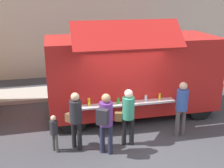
{
  "coord_description": "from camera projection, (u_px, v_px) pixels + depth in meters",
  "views": [
    {
      "loc": [
        -2.25,
        -6.46,
        4.18
      ],
      "look_at": [
        -0.22,
        2.03,
        1.3
      ],
      "focal_mm": 44.6,
      "sensor_mm": 36.0,
      "label": 1
    }
  ],
  "objects": [
    {
      "name": "food_truck_main",
      "position": [
        132.0,
        73.0,
        9.65
      ],
      "size": [
        5.78,
        3.13,
        3.45
      ],
      "rotation": [
        0.0,
        0.0,
        -0.01
      ],
      "color": "red",
      "rests_on": "ground"
    },
    {
      "name": "ground_plane",
      "position": [
        136.0,
        150.0,
        7.78
      ],
      "size": [
        60.0,
        60.0,
        0.0
      ],
      "primitive_type": "plane",
      "color": "#38383D"
    },
    {
      "name": "customer_extra_browsing",
      "position": [
        182.0,
        104.0,
        8.26
      ],
      "size": [
        0.35,
        0.35,
        1.71
      ],
      "rotation": [
        0.0,
        0.0,
        1.8
      ],
      "color": "#4B4445",
      "rests_on": "ground"
    },
    {
      "name": "curb_strip",
      "position": [
        21.0,
        95.0,
        11.64
      ],
      "size": [
        28.0,
        1.6,
        0.15
      ],
      "primitive_type": "cube",
      "color": "#9E998E",
      "rests_on": "ground"
    },
    {
      "name": "trash_bin",
      "position": [
        190.0,
        76.0,
        12.91
      ],
      "size": [
        0.6,
        0.6,
        0.97
      ],
      "primitive_type": "cylinder",
      "color": "#2C5E35",
      "rests_on": "ground"
    },
    {
      "name": "customer_front_ordering",
      "position": [
        128.0,
        113.0,
        7.74
      ],
      "size": [
        0.55,
        0.34,
        1.68
      ],
      "rotation": [
        0.0,
        0.0,
        1.31
      ],
      "color": "black",
      "rests_on": "ground"
    },
    {
      "name": "child_near_queue",
      "position": [
        54.0,
        130.0,
        7.51
      ],
      "size": [
        0.22,
        0.22,
        1.08
      ],
      "rotation": [
        0.0,
        0.0,
        0.62
      ],
      "color": "#4D4A45",
      "rests_on": "ground"
    },
    {
      "name": "customer_rear_waiting",
      "position": [
        75.0,
        116.0,
        7.54
      ],
      "size": [
        0.46,
        0.5,
        1.67
      ],
      "rotation": [
        0.0,
        0.0,
        0.68
      ],
      "color": "black",
      "rests_on": "ground"
    },
    {
      "name": "customer_mid_with_backpack",
      "position": [
        106.0,
        118.0,
        7.26
      ],
      "size": [
        0.49,
        0.56,
        1.72
      ],
      "rotation": [
        0.0,
        0.0,
        1.01
      ],
      "color": "#202236",
      "rests_on": "ground"
    }
  ]
}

